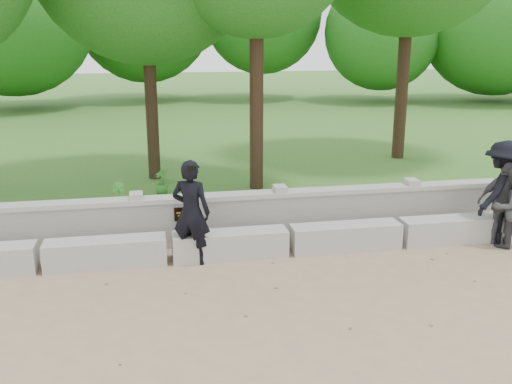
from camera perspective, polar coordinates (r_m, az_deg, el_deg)
ground at (r=7.76m, az=-7.99°, el=-12.17°), size 80.00×80.00×0.00m
lawn at (r=21.16m, az=-10.01°, el=5.86°), size 40.00×22.00×0.25m
concrete_bench at (r=9.40m, az=-8.66°, el=-5.62°), size 11.90×0.45×0.45m
parapet_wall at (r=9.98m, az=-8.88°, el=-2.90°), size 12.50×0.35×0.90m
man_main at (r=9.11m, az=-6.50°, el=-2.02°), size 0.74×0.70×1.71m
visitor_left at (r=10.72m, az=24.02°, el=-1.41°), size 0.75×0.62×1.43m
visitor_mid at (r=10.90m, az=23.29°, el=0.01°), size 1.36×1.16×1.82m
visitor_right at (r=10.83m, az=23.59°, el=-0.93°), size 0.97×0.67×1.52m
shrub_b at (r=11.48m, az=-13.48°, el=-0.42°), size 0.38×0.37×0.54m
shrub_d at (r=12.41m, az=-9.43°, el=1.01°), size 0.40×0.41×0.55m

